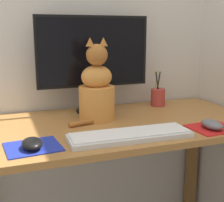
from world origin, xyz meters
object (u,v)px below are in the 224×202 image
pen_cup (158,97)px  computer_mouse_left (32,143)px  computer_mouse_right (212,124)px  monitor (93,58)px  keyboard (130,135)px  cat (97,90)px

pen_cup → computer_mouse_left: bearing=-149.0°
computer_mouse_left → computer_mouse_right: bearing=-2.2°
monitor → computer_mouse_left: monitor is taller
computer_mouse_left → computer_mouse_right: computer_mouse_right is taller
keyboard → cat: size_ratio=1.28×
cat → pen_cup: (0.37, 0.14, -0.08)m
monitor → cat: 0.19m
keyboard → cat: bearing=99.5°
keyboard → computer_mouse_left: size_ratio=4.43×
monitor → pen_cup: (0.34, 0.00, -0.21)m
monitor → cat: bearing=-101.6°
computer_mouse_right → cat: 0.49m
computer_mouse_left → cat: (0.30, 0.27, 0.11)m
pen_cup → cat: bearing=-159.9°
monitor → cat: monitor is taller
keyboard → pen_cup: bearing=53.0°
monitor → computer_mouse_right: size_ratio=4.95×
computer_mouse_left → cat: cat is taller
keyboard → computer_mouse_right: size_ratio=4.23×
cat → pen_cup: 0.40m
pen_cup → monitor: bearing=-179.6°
computer_mouse_right → cat: bearing=141.9°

